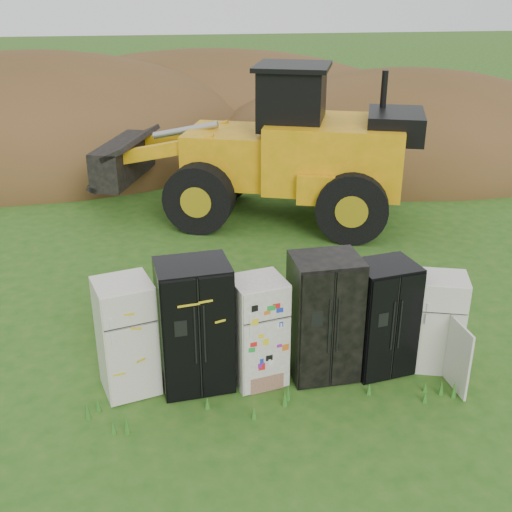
{
  "coord_description": "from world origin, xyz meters",
  "views": [
    {
      "loc": [
        -1.67,
        -8.2,
        5.72
      ],
      "look_at": [
        -0.28,
        2.0,
        1.16
      ],
      "focal_mm": 45.0,
      "sensor_mm": 36.0,
      "label": 1
    }
  ],
  "objects_px": {
    "fridge_black_side": "(195,326)",
    "wheel_loader": "(253,143)",
    "fridge_sticker": "(258,331)",
    "fridge_dark_mid": "(324,317)",
    "fridge_leftmost": "(127,337)",
    "fridge_black_right": "(382,317)",
    "fridge_open_door": "(439,322)"
  },
  "relations": [
    {
      "from": "fridge_black_right",
      "to": "wheel_loader",
      "type": "bearing_deg",
      "value": 87.15
    },
    {
      "from": "fridge_leftmost",
      "to": "fridge_sticker",
      "type": "height_order",
      "value": "fridge_leftmost"
    },
    {
      "from": "fridge_leftmost",
      "to": "fridge_dark_mid",
      "type": "distance_m",
      "value": 2.94
    },
    {
      "from": "fridge_black_side",
      "to": "fridge_leftmost",
      "type": "bearing_deg",
      "value": 172.13
    },
    {
      "from": "fridge_leftmost",
      "to": "fridge_open_door",
      "type": "relative_size",
      "value": 1.14
    },
    {
      "from": "fridge_black_right",
      "to": "fridge_open_door",
      "type": "distance_m",
      "value": 0.92
    },
    {
      "from": "fridge_dark_mid",
      "to": "wheel_loader",
      "type": "xyz_separation_m",
      "value": [
        -0.15,
        7.11,
        0.92
      ]
    },
    {
      "from": "fridge_open_door",
      "to": "wheel_loader",
      "type": "distance_m",
      "value": 7.5
    },
    {
      "from": "fridge_sticker",
      "to": "fridge_black_side",
      "type": "bearing_deg",
      "value": 165.25
    },
    {
      "from": "fridge_black_side",
      "to": "wheel_loader",
      "type": "relative_size",
      "value": 0.25
    },
    {
      "from": "fridge_dark_mid",
      "to": "fridge_black_side",
      "type": "bearing_deg",
      "value": 176.98
    },
    {
      "from": "wheel_loader",
      "to": "fridge_dark_mid",
      "type": "bearing_deg",
      "value": -70.74
    },
    {
      "from": "fridge_sticker",
      "to": "fridge_dark_mid",
      "type": "distance_m",
      "value": 1.02
    },
    {
      "from": "fridge_dark_mid",
      "to": "fridge_black_right",
      "type": "height_order",
      "value": "fridge_dark_mid"
    },
    {
      "from": "fridge_leftmost",
      "to": "fridge_black_right",
      "type": "distance_m",
      "value": 3.85
    },
    {
      "from": "fridge_open_door",
      "to": "wheel_loader",
      "type": "relative_size",
      "value": 0.2
    },
    {
      "from": "fridge_dark_mid",
      "to": "fridge_open_door",
      "type": "bearing_deg",
      "value": -5.14
    },
    {
      "from": "fridge_black_side",
      "to": "fridge_open_door",
      "type": "bearing_deg",
      "value": -7.21
    },
    {
      "from": "fridge_leftmost",
      "to": "fridge_open_door",
      "type": "xyz_separation_m",
      "value": [
        4.75,
        -0.03,
        -0.11
      ]
    },
    {
      "from": "fridge_open_door",
      "to": "wheel_loader",
      "type": "bearing_deg",
      "value": 121.47
    },
    {
      "from": "fridge_leftmost",
      "to": "wheel_loader",
      "type": "xyz_separation_m",
      "value": [
        2.78,
        7.12,
        1.01
      ]
    },
    {
      "from": "fridge_black_side",
      "to": "fridge_black_right",
      "type": "distance_m",
      "value": 2.86
    },
    {
      "from": "fridge_leftmost",
      "to": "fridge_sticker",
      "type": "relative_size",
      "value": 1.05
    },
    {
      "from": "fridge_dark_mid",
      "to": "fridge_open_door",
      "type": "relative_size",
      "value": 1.26
    },
    {
      "from": "fridge_leftmost",
      "to": "fridge_dark_mid",
      "type": "bearing_deg",
      "value": -15.97
    },
    {
      "from": "wheel_loader",
      "to": "fridge_black_side",
      "type": "bearing_deg",
      "value": -86.06
    },
    {
      "from": "fridge_leftmost",
      "to": "fridge_sticker",
      "type": "bearing_deg",
      "value": -17.25
    },
    {
      "from": "fridge_sticker",
      "to": "fridge_leftmost",
      "type": "bearing_deg",
      "value": 165.42
    },
    {
      "from": "fridge_open_door",
      "to": "fridge_sticker",
      "type": "bearing_deg",
      "value": -163.82
    },
    {
      "from": "fridge_leftmost",
      "to": "wheel_loader",
      "type": "distance_m",
      "value": 7.72
    },
    {
      "from": "fridge_black_side",
      "to": "fridge_dark_mid",
      "type": "relative_size",
      "value": 1.02
    },
    {
      "from": "fridge_sticker",
      "to": "wheel_loader",
      "type": "relative_size",
      "value": 0.22
    }
  ]
}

